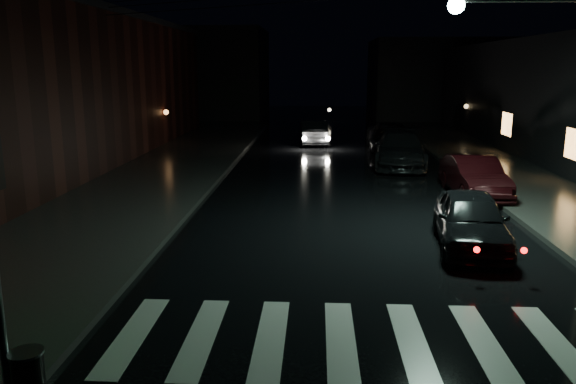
# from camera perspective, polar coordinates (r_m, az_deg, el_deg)

# --- Properties ---
(ground) EXTENTS (120.00, 120.00, 0.00)m
(ground) POSITION_cam_1_polar(r_m,az_deg,el_deg) (9.68, -9.40, -15.62)
(ground) COLOR black
(ground) RESTS_ON ground
(sidewalk_left) EXTENTS (6.00, 44.00, 0.15)m
(sidewalk_left) POSITION_cam_1_polar(r_m,az_deg,el_deg) (23.80, -14.10, 1.35)
(sidewalk_left) COLOR #282826
(sidewalk_left) RESTS_ON ground
(sidewalk_right) EXTENTS (4.00, 44.00, 0.15)m
(sidewalk_right) POSITION_cam_1_polar(r_m,az_deg,el_deg) (24.14, 22.37, 0.93)
(sidewalk_right) COLOR #282826
(sidewalk_right) RESTS_ON ground
(building_left) EXTENTS (10.00, 36.00, 7.00)m
(building_left) POSITION_cam_1_polar(r_m,az_deg,el_deg) (28.06, -27.24, 9.06)
(building_left) COLOR black
(building_left) RESTS_ON ground
(building_far_left) EXTENTS (14.00, 10.00, 8.00)m
(building_far_left) POSITION_cam_1_polar(r_m,az_deg,el_deg) (54.64, -9.89, 11.80)
(building_far_left) COLOR black
(building_far_left) RESTS_ON ground
(building_far_right) EXTENTS (14.00, 10.00, 7.00)m
(building_far_right) POSITION_cam_1_polar(r_m,az_deg,el_deg) (54.67, 15.98, 10.99)
(building_far_right) COLOR black
(building_far_right) RESTS_ON ground
(crosswalk) EXTENTS (9.00, 3.00, 0.01)m
(crosswalk) POSITION_cam_1_polar(r_m,az_deg,el_deg) (9.97, 8.94, -14.67)
(crosswalk) COLOR beige
(crosswalk) RESTS_ON ground
(signal_pole_corner) EXTENTS (0.68, 0.61, 4.20)m
(signal_pole_corner) POSITION_cam_1_polar(r_m,az_deg,el_deg) (8.53, -26.36, -9.40)
(signal_pole_corner) COLOR slate
(signal_pole_corner) RESTS_ON ground
(parked_car_a) EXTENTS (2.21, 4.40, 1.44)m
(parked_car_a) POSITION_cam_1_polar(r_m,az_deg,el_deg) (15.15, 18.08, -2.70)
(parked_car_a) COLOR black
(parked_car_a) RESTS_ON ground
(parked_car_b) EXTENTS (1.63, 4.42, 1.44)m
(parked_car_b) POSITION_cam_1_polar(r_m,az_deg,el_deg) (21.17, 18.38, 1.51)
(parked_car_b) COLOR black
(parked_car_b) RESTS_ON ground
(parked_car_c) EXTENTS (2.93, 5.85, 1.63)m
(parked_car_c) POSITION_cam_1_polar(r_m,az_deg,el_deg) (26.78, 11.34, 4.31)
(parked_car_c) COLOR black
(parked_car_c) RESTS_ON ground
(parked_car_d) EXTENTS (2.71, 5.47, 1.49)m
(parked_car_d) POSITION_cam_1_polar(r_m,az_deg,el_deg) (32.09, 10.38, 5.55)
(parked_car_d) COLOR black
(parked_car_d) RESTS_ON ground
(oncoming_car) EXTENTS (1.83, 4.45, 1.43)m
(oncoming_car) POSITION_cam_1_polar(r_m,az_deg,el_deg) (34.02, 2.58, 6.08)
(oncoming_car) COLOR black
(oncoming_car) RESTS_ON ground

